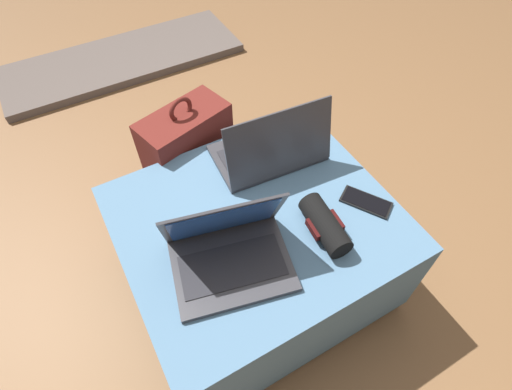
{
  "coord_description": "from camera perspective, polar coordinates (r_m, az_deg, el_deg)",
  "views": [
    {
      "loc": [
        -0.35,
        -0.61,
        1.41
      ],
      "look_at": [
        0.01,
        0.02,
        0.5
      ],
      "focal_mm": 28.0,
      "sensor_mm": 36.0,
      "label": 1
    }
  ],
  "objects": [
    {
      "name": "wrist_brace",
      "position": [
        1.17,
        9.81,
        -4.22
      ],
      "size": [
        0.1,
        0.2,
        0.07
      ],
      "rotation": [
        0.0,
        0.0,
        4.62
      ],
      "color": "black",
      "rests_on": "ottoman"
    },
    {
      "name": "fireplace_hearth",
      "position": [
        2.68,
        -18.51,
        17.91
      ],
      "size": [
        1.4,
        0.5,
        0.04
      ],
      "color": "#564C47",
      "rests_on": "ground_plane"
    },
    {
      "name": "laptop_far",
      "position": [
        1.33,
        2.17,
        6.5
      ],
      "size": [
        0.37,
        0.25,
        0.24
      ],
      "rotation": [
        0.0,
        0.0,
        3.07
      ],
      "color": "#333338",
      "rests_on": "ottoman"
    },
    {
      "name": "laptop_near",
      "position": [
        1.1,
        -3.88,
        -7.84
      ],
      "size": [
        0.37,
        0.31,
        0.24
      ],
      "rotation": [
        0.0,
        0.0,
        -0.23
      ],
      "color": "#333338",
      "rests_on": "ottoman"
    },
    {
      "name": "ottoman",
      "position": [
        1.39,
        0.17,
        -8.1
      ],
      "size": [
        0.82,
        0.72,
        0.42
      ],
      "color": "#2A3D4E",
      "rests_on": "ground_plane"
    },
    {
      "name": "backpack",
      "position": [
        1.62,
        -9.5,
        4.48
      ],
      "size": [
        0.36,
        0.28,
        0.57
      ],
      "rotation": [
        0.0,
        0.0,
        3.42
      ],
      "color": "#5B1E19",
      "rests_on": "ground_plane"
    },
    {
      "name": "cell_phone",
      "position": [
        1.29,
        15.43,
        -0.96
      ],
      "size": [
        0.14,
        0.17,
        0.01
      ],
      "rotation": [
        0.0,
        0.0,
        0.56
      ],
      "color": "black",
      "rests_on": "ottoman"
    },
    {
      "name": "ground_plane",
      "position": [
        1.58,
        0.15,
        -11.96
      ],
      "size": [
        14.0,
        14.0,
        0.0
      ],
      "primitive_type": "plane",
      "color": "brown"
    }
  ]
}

